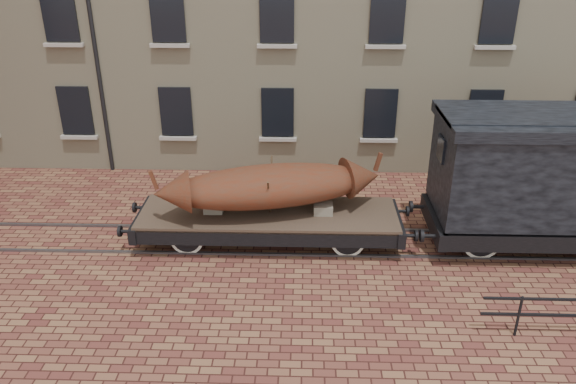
{
  "coord_description": "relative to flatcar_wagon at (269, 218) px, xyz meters",
  "views": [
    {
      "loc": [
        -1.58,
        -13.53,
        7.95
      ],
      "look_at": [
        -2.01,
        0.5,
        1.3
      ],
      "focal_mm": 35.0,
      "sensor_mm": 36.0,
      "label": 1
    }
  ],
  "objects": [
    {
      "name": "rail_track",
      "position": [
        2.53,
        0.0,
        -0.71
      ],
      "size": [
        30.0,
        1.52,
        0.06
      ],
      "color": "#59595E",
      "rests_on": "ground"
    },
    {
      "name": "goods_van",
      "position": [
        7.61,
        0.0,
        1.62
      ],
      "size": [
        7.28,
        2.65,
        3.76
      ],
      "color": "black",
      "rests_on": "ground"
    },
    {
      "name": "flatcar_wagon",
      "position": [
        0.0,
        0.0,
        0.0
      ],
      "size": [
        7.88,
        2.14,
        1.19
      ],
      "color": "#403127",
      "rests_on": "ground"
    },
    {
      "name": "ground",
      "position": [
        2.53,
        0.0,
        -0.74
      ],
      "size": [
        90.0,
        90.0,
        0.0
      ],
      "primitive_type": "plane",
      "color": "brown"
    },
    {
      "name": "iron_boat",
      "position": [
        0.06,
        0.0,
        0.97
      ],
      "size": [
        6.15,
        2.89,
        1.5
      ],
      "color": "#5F2311",
      "rests_on": "flatcar_wagon"
    }
  ]
}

